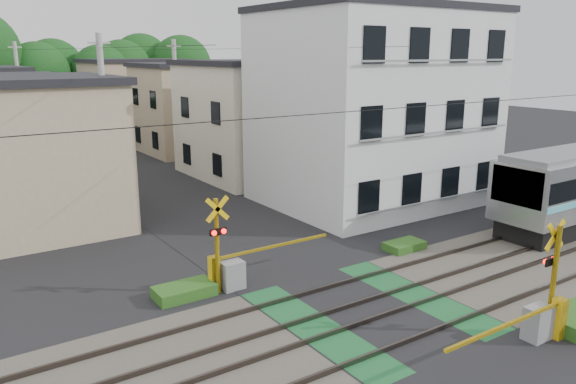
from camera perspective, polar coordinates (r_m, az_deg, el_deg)
ground at (r=16.60m, az=8.30°, el=-11.91°), size 120.00×120.00×0.00m
track_bed at (r=16.59m, az=8.31°, el=-11.80°), size 120.00×120.00×0.14m
crossing_signal_near at (r=16.08m, az=24.45°, el=-11.19°), size 4.74×0.65×3.09m
crossing_signal_far at (r=17.70m, az=-6.01°, el=-7.63°), size 4.74×0.65×3.09m
apartment_block at (r=27.82m, az=8.61°, el=8.55°), size 10.20×8.36×9.30m
houses_row at (r=38.53m, az=-18.12°, el=7.38°), size 22.07×31.35×6.80m
tree_hill at (r=59.82m, az=-25.47°, el=10.57°), size 40.00×13.55×11.14m
catenary at (r=19.87m, az=21.61°, el=2.80°), size 60.00×5.04×7.00m
utility_poles at (r=35.31m, az=-18.93°, el=8.14°), size 7.90×42.00×8.00m
pedestrian at (r=45.06m, az=-19.06°, el=5.10°), size 0.73×0.61×1.71m
weed_patches at (r=17.60m, az=12.84°, el=-9.91°), size 10.25×8.80×0.40m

